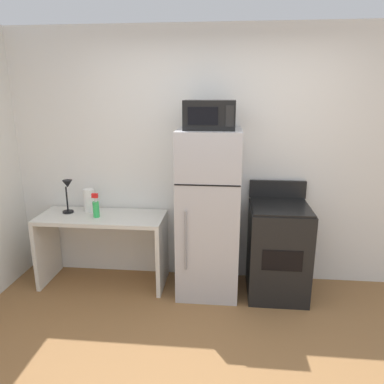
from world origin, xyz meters
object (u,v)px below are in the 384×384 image
desk_lamp (68,191)px  spray_bottle (96,208)px  microwave (210,115)px  paper_towel_roll (89,200)px  desk (103,235)px  oven_range (278,250)px  refrigerator (209,214)px

desk_lamp → spray_bottle: desk_lamp is taller
spray_bottle → microwave: 1.45m
paper_towel_roll → spray_bottle: spray_bottle is taller
desk_lamp → desk: bearing=-7.1°
desk → desk_lamp: size_ratio=3.63×
desk → spray_bottle: 0.32m
microwave → oven_range: (0.69, 0.02, -1.30)m
paper_towel_roll → spray_bottle: 0.22m
desk_lamp → microwave: 1.65m
desk → paper_towel_roll: (-0.17, 0.12, 0.34)m
desk → refrigerator: 1.13m
desk_lamp → microwave: bearing=-3.9°
desk → microwave: size_ratio=2.79×
microwave → oven_range: bearing=1.8°
desk → oven_range: (1.78, -0.03, -0.07)m
desk → oven_range: oven_range is taller
paper_towel_roll → spray_bottle: size_ratio=0.96×
paper_towel_roll → oven_range: bearing=-4.6°
desk → microwave: bearing=-2.9°
desk → oven_range: size_ratio=1.17×
desk_lamp → refrigerator: bearing=-3.1°
desk_lamp → refrigerator: 1.46m
paper_towel_roll → oven_range: (1.95, -0.16, -0.40)m
desk_lamp → paper_towel_roll: desk_lamp is taller
paper_towel_roll → oven_range: 2.00m
oven_range → microwave: bearing=-178.2°
desk_lamp → spray_bottle: bearing=-16.2°
spray_bottle → microwave: bearing=-0.3°
desk_lamp → spray_bottle: (0.32, -0.09, -0.14)m
spray_bottle → paper_towel_roll: bearing=128.0°
paper_towel_roll → microwave: 1.56m
desk → refrigerator: refrigerator is taller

